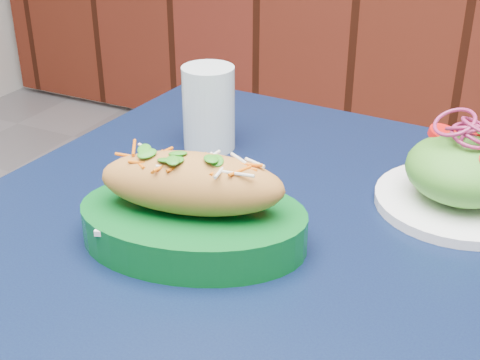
% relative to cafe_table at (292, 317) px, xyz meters
% --- Properties ---
extents(cafe_table, '(0.84, 0.84, 0.75)m').
position_rel_cafe_table_xyz_m(cafe_table, '(0.00, 0.00, 0.00)').
color(cafe_table, black).
rests_on(cafe_table, ground).
extents(banh_mi_basket, '(0.28, 0.22, 0.11)m').
position_rel_cafe_table_xyz_m(banh_mi_basket, '(-0.10, -0.03, 0.13)').
color(banh_mi_basket, '#08591E').
rests_on(banh_mi_basket, cafe_table).
extents(salad_plate, '(0.19, 0.19, 0.11)m').
position_rel_cafe_table_xyz_m(salad_plate, '(0.13, 0.18, 0.13)').
color(salad_plate, white).
rests_on(salad_plate, cafe_table).
extents(water_glass, '(0.07, 0.07, 0.12)m').
position_rel_cafe_table_xyz_m(water_glass, '(-0.21, 0.19, 0.15)').
color(water_glass, silver).
rests_on(water_glass, cafe_table).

